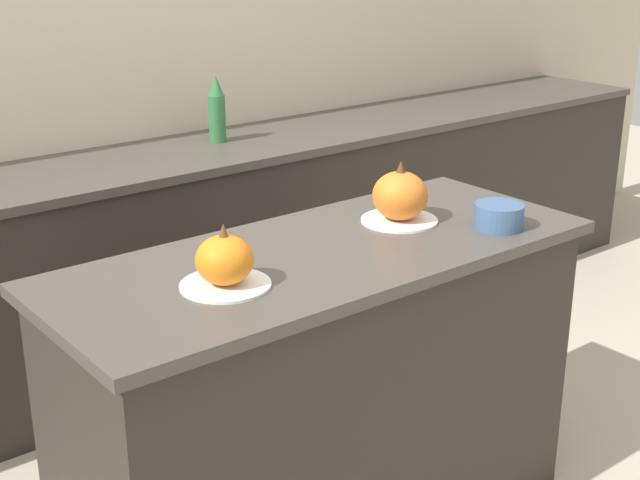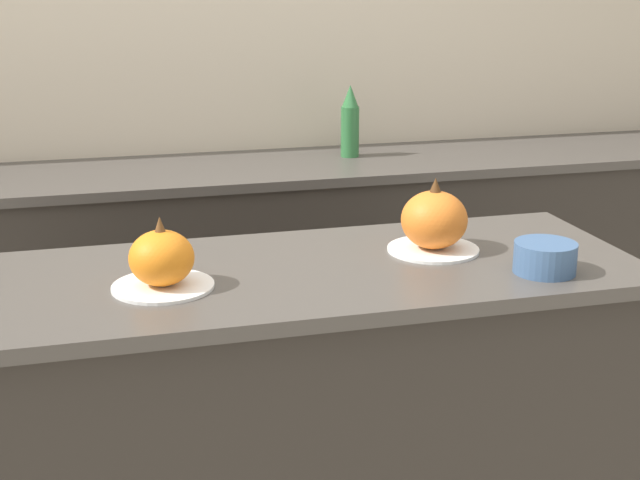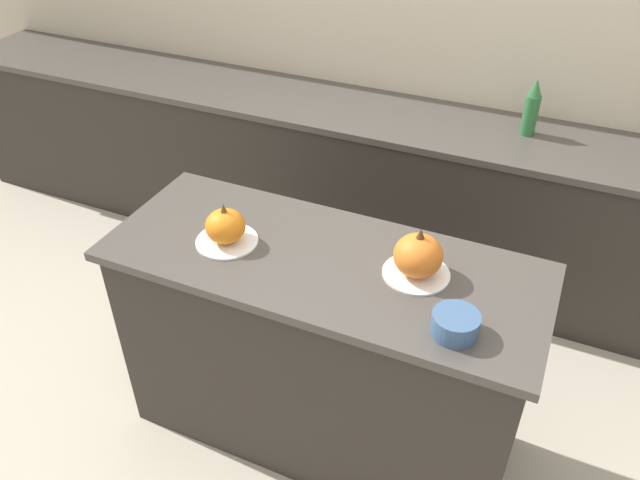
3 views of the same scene
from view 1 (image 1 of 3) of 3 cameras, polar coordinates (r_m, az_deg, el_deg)
The scene contains 7 objects.
wall_back at distance 3.79m, azimuth -15.51°, elevation 10.42°, with size 8.00×0.06×2.50m.
kitchen_island at distance 2.70m, azimuth 0.31°, elevation -10.07°, with size 1.61×0.64×0.95m.
back_counter at distance 3.70m, azimuth -12.35°, elevation -2.17°, with size 6.00×0.60×0.93m.
pumpkin_cake_left at distance 2.24m, azimuth -6.13°, elevation -1.48°, with size 0.23×0.23×0.17m.
pumpkin_cake_right at distance 2.72m, azimuth 5.14°, elevation 2.71°, with size 0.24×0.24×0.19m.
bottle_tall at distance 3.81m, azimuth -6.63°, elevation 8.26°, with size 0.07×0.07×0.28m.
mixing_bowl at distance 2.71m, azimuth 11.37°, elevation 1.52°, with size 0.15×0.15×0.07m.
Camera 1 is at (-1.47, -1.82, 1.82)m, focal length 50.00 mm.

